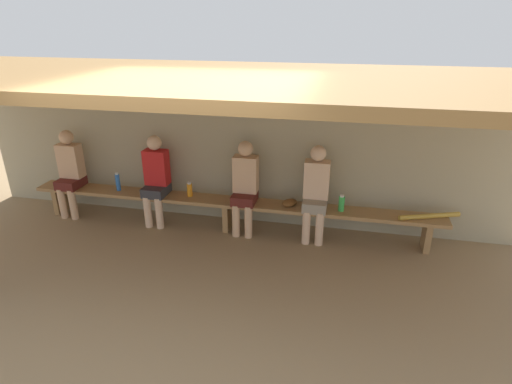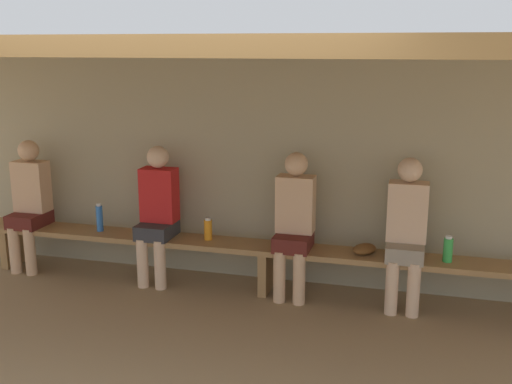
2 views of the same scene
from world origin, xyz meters
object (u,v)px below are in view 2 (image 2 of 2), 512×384
(water_bottle_green, at_px, (100,218))
(water_bottle_blue, at_px, (208,229))
(player_shirtless_tan, at_px, (29,200))
(player_with_sunglasses, at_px, (157,209))
(player_leftmost, at_px, (406,228))
(water_bottle_orange, at_px, (448,249))
(bench, at_px, (266,253))
(player_in_blue, at_px, (294,219))
(baseball_glove_worn, at_px, (364,249))

(water_bottle_green, relative_size, water_bottle_blue, 1.30)
(player_shirtless_tan, bearing_deg, water_bottle_blue, 0.78)
(player_with_sunglasses, distance_m, player_leftmost, 2.33)
(player_with_sunglasses, height_order, player_leftmost, same)
(water_bottle_green, xyz_separation_m, water_bottle_blue, (1.13, 0.02, -0.03))
(water_bottle_orange, bearing_deg, player_with_sunglasses, 179.72)
(bench, bearing_deg, player_in_blue, 0.67)
(bench, relative_size, water_bottle_green, 21.33)
(bench, relative_size, player_with_sunglasses, 4.49)
(baseball_glove_worn, bearing_deg, bench, 125.77)
(water_bottle_green, bearing_deg, bench, -0.31)
(player_shirtless_tan, xyz_separation_m, baseball_glove_worn, (3.39, 0.00, -0.22))
(player_with_sunglasses, bearing_deg, water_bottle_blue, 2.98)
(water_bottle_blue, height_order, baseball_glove_worn, water_bottle_blue)
(player_in_blue, xyz_separation_m, player_leftmost, (0.99, 0.00, 0.00))
(water_bottle_green, bearing_deg, water_bottle_orange, -0.34)
(player_in_blue, bearing_deg, water_bottle_orange, -0.56)
(player_shirtless_tan, xyz_separation_m, water_bottle_orange, (4.10, -0.01, -0.16))
(player_in_blue, distance_m, baseball_glove_worn, 0.68)
(water_bottle_green, xyz_separation_m, water_bottle_orange, (3.31, -0.02, -0.03))
(player_shirtless_tan, bearing_deg, player_with_sunglasses, 0.00)
(baseball_glove_worn, bearing_deg, player_with_sunglasses, 125.52)
(player_in_blue, distance_m, water_bottle_blue, 0.85)
(player_with_sunglasses, distance_m, player_shirtless_tan, 1.41)
(bench, xyz_separation_m, baseball_glove_worn, (0.90, 0.00, 0.12))
(water_bottle_blue, relative_size, water_bottle_orange, 0.94)
(bench, height_order, player_in_blue, player_in_blue)
(water_bottle_blue, bearing_deg, player_in_blue, -1.79)
(baseball_glove_worn, bearing_deg, player_shirtless_tan, 125.50)
(player_with_sunglasses, bearing_deg, bench, -0.16)
(player_leftmost, xyz_separation_m, water_bottle_blue, (-1.83, 0.03, -0.17))
(bench, xyz_separation_m, player_shirtless_tan, (-2.49, 0.00, 0.34))
(player_shirtless_tan, distance_m, water_bottle_orange, 4.10)
(player_shirtless_tan, distance_m, water_bottle_green, 0.80)
(water_bottle_blue, xyz_separation_m, baseball_glove_worn, (1.47, -0.02, -0.06))
(player_leftmost, bearing_deg, water_bottle_orange, -2.14)
(water_bottle_blue, bearing_deg, bench, -2.93)
(player_in_blue, xyz_separation_m, water_bottle_green, (-1.97, 0.01, -0.13))
(bench, height_order, player_shirtless_tan, player_shirtless_tan)
(water_bottle_green, bearing_deg, player_in_blue, -0.18)
(water_bottle_orange, bearing_deg, bench, 179.64)
(bench, xyz_separation_m, water_bottle_orange, (1.61, -0.01, 0.18))
(player_shirtless_tan, relative_size, water_bottle_orange, 5.79)
(bench, xyz_separation_m, water_bottle_blue, (-0.57, 0.03, 0.18))
(player_shirtless_tan, bearing_deg, water_bottle_green, 0.45)
(player_with_sunglasses, distance_m, water_bottle_green, 0.64)
(water_bottle_blue, xyz_separation_m, water_bottle_orange, (2.18, -0.04, 0.01))
(water_bottle_blue, bearing_deg, player_shirtless_tan, -179.22)
(player_with_sunglasses, relative_size, player_leftmost, 1.00)
(baseball_glove_worn, bearing_deg, water_bottle_blue, 124.52)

